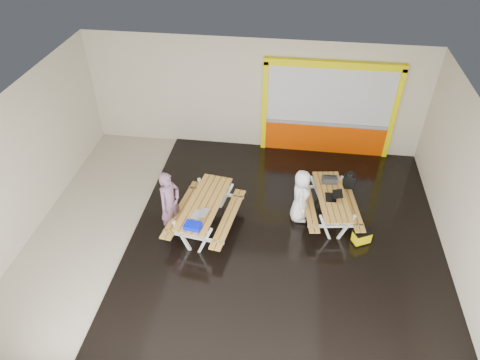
# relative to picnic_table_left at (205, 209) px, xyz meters

# --- Properties ---
(room) EXTENTS (10.02, 8.02, 3.52)m
(room) POSITION_rel_picnic_table_left_xyz_m (0.75, -0.09, 1.09)
(room) COLOR beige
(room) RESTS_ON ground
(deck) EXTENTS (7.50, 7.98, 0.05)m
(deck) POSITION_rel_picnic_table_left_xyz_m (2.00, -0.09, -0.64)
(deck) COLOR black
(deck) RESTS_ON room
(kiosk) EXTENTS (3.88, 0.16, 3.00)m
(kiosk) POSITION_rel_picnic_table_left_xyz_m (2.95, 3.85, 0.78)
(kiosk) COLOR #DB4100
(kiosk) RESTS_ON room
(picnic_table_left) EXTENTS (1.76, 2.36, 0.87)m
(picnic_table_left) POSITION_rel_picnic_table_left_xyz_m (0.00, 0.00, 0.00)
(picnic_table_left) COLOR #B78334
(picnic_table_left) RESTS_ON deck
(picnic_table_right) EXTENTS (1.61, 2.14, 0.79)m
(picnic_table_right) POSITION_rel_picnic_table_left_xyz_m (3.06, 0.78, -0.06)
(picnic_table_right) COLOR #B78334
(picnic_table_right) RESTS_ON deck
(person_left) EXTENTS (0.65, 0.75, 1.73)m
(person_left) POSITION_rel_picnic_table_left_xyz_m (-0.80, -0.18, 0.24)
(person_left) COLOR #73516A
(person_left) RESTS_ON deck
(person_right) EXTENTS (0.47, 0.72, 1.45)m
(person_right) POSITION_rel_picnic_table_left_xyz_m (2.29, 0.62, 0.16)
(person_right) COLOR white
(person_right) RESTS_ON deck
(laptop_left) EXTENTS (0.44, 0.42, 0.16)m
(laptop_left) POSITION_rel_picnic_table_left_xyz_m (-0.01, -0.47, 0.26)
(laptop_left) COLOR silver
(laptop_left) RESTS_ON picnic_table_left
(laptop_right) EXTENTS (0.41, 0.37, 0.17)m
(laptop_right) POSITION_rel_picnic_table_left_xyz_m (3.08, 0.69, 0.18)
(laptop_right) COLOR black
(laptop_right) RESTS_ON picnic_table_right
(blue_pouch) EXTENTS (0.41, 0.31, 0.11)m
(blue_pouch) POSITION_rel_picnic_table_left_xyz_m (-0.09, -0.88, 0.26)
(blue_pouch) COLOR #0314ED
(blue_pouch) RESTS_ON picnic_table_left
(toolbox) EXTENTS (0.40, 0.22, 0.22)m
(toolbox) POSITION_rel_picnic_table_left_xyz_m (3.00, 1.30, 0.21)
(toolbox) COLOR black
(toolbox) RESTS_ON picnic_table_right
(backpack) EXTENTS (0.29, 0.19, 0.47)m
(backpack) POSITION_rel_picnic_table_left_xyz_m (3.54, 1.54, 0.06)
(backpack) COLOR black
(backpack) RESTS_ON picnic_table_right
(dark_case) EXTENTS (0.45, 0.39, 0.14)m
(dark_case) POSITION_rel_picnic_table_left_xyz_m (2.66, 0.63, -0.54)
(dark_case) COLOR black
(dark_case) RESTS_ON deck
(fluke_bag) EXTENTS (0.50, 0.44, 0.37)m
(fluke_bag) POSITION_rel_picnic_table_left_xyz_m (3.81, -0.02, -0.44)
(fluke_bag) COLOR black
(fluke_bag) RESTS_ON deck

